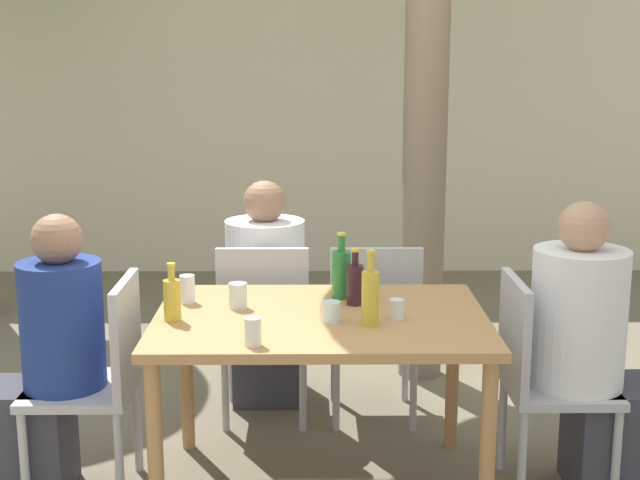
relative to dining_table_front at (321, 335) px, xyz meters
name	(u,v)px	position (x,y,z in m)	size (l,w,h in m)	color
cafe_building_wall	(316,105)	(0.00, 3.92, 0.71)	(10.00, 0.08, 2.80)	beige
dining_table_front	(321,335)	(0.00, 0.00, 0.00)	(1.36, 0.97, 0.78)	#B27F4C
patio_chair_0	(101,373)	(-0.91, 0.00, -0.16)	(0.44, 0.44, 0.93)	#B2B2B7
patio_chair_1	(540,372)	(0.91, 0.00, -0.16)	(0.44, 0.44, 0.93)	#B2B2B7
patio_chair_2	(264,321)	(-0.27, 0.72, -0.16)	(0.44, 0.44, 0.93)	#B2B2B7
patio_chair_3	(374,321)	(0.27, 0.72, -0.16)	(0.44, 0.44, 0.93)	#B2B2B7
person_seated_0	(43,372)	(-1.15, 0.00, -0.16)	(0.57, 0.34, 1.20)	#383842
person_seated_1	(595,363)	(1.14, 0.00, -0.12)	(0.59, 0.39, 1.25)	#383842
person_seated_2	(267,304)	(-0.27, 0.95, -0.14)	(0.40, 0.60, 1.21)	#383842
oil_cruet_0	(370,296)	(0.19, -0.14, 0.20)	(0.07, 0.07, 0.30)	gold
oil_cruet_1	(172,299)	(-0.59, -0.07, 0.18)	(0.07, 0.07, 0.24)	gold
green_bottle_2	(341,273)	(0.09, 0.26, 0.20)	(0.08, 0.08, 0.29)	#287A38
wine_bottle_3	(355,283)	(0.15, 0.15, 0.18)	(0.07, 0.07, 0.24)	#331923
drinking_glass_0	(253,332)	(-0.25, -0.39, 0.14)	(0.06, 0.06, 0.11)	silver
drinking_glass_1	(397,309)	(0.31, -0.06, 0.13)	(0.06, 0.06, 0.08)	white
drinking_glass_2	(187,289)	(-0.57, 0.19, 0.15)	(0.07, 0.07, 0.12)	white
drinking_glass_3	(238,296)	(-0.35, 0.10, 0.14)	(0.08, 0.08, 0.11)	silver
drinking_glass_4	(331,312)	(0.04, -0.09, 0.13)	(0.08, 0.08, 0.08)	silver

